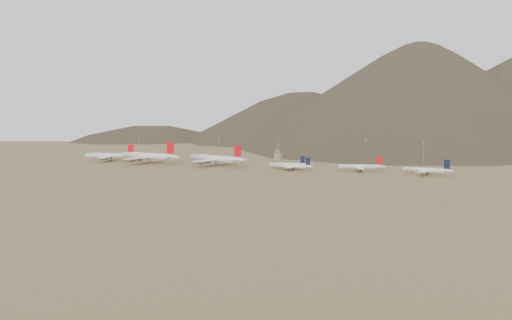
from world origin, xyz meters
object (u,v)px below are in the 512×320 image
at_px(widebody_centre, 148,156).
at_px(narrowbody_a, 288,165).
at_px(widebody_west, 110,156).
at_px(widebody_east, 216,159).
at_px(narrowbody_b, 294,166).
at_px(control_tower, 278,155).

relative_size(widebody_centre, narrowbody_a, 2.09).
bearing_deg(widebody_west, widebody_east, -18.84).
bearing_deg(narrowbody_b, widebody_centre, -177.45).
bearing_deg(control_tower, widebody_east, -111.58).
height_order(widebody_centre, control_tower, widebody_centre).
bearing_deg(widebody_east, widebody_centre, -162.66).
height_order(widebody_east, narrowbody_a, widebody_east).
xyz_separation_m(widebody_centre, control_tower, (116.15, 96.20, -2.93)).
height_order(narrowbody_a, control_tower, narrowbody_a).
bearing_deg(widebody_centre, control_tower, 45.92).
distance_m(narrowbody_b, control_tower, 112.71).
distance_m(widebody_east, narrowbody_a, 78.90).
bearing_deg(narrowbody_b, widebody_west, -178.59).
bearing_deg(widebody_east, control_tower, 81.88).
height_order(narrowbody_b, control_tower, narrowbody_b).
relative_size(widebody_centre, control_tower, 6.70).
bearing_deg(widebody_west, control_tower, 8.93).
relative_size(widebody_west, control_tower, 5.15).
xyz_separation_m(widebody_east, narrowbody_a, (78.75, 3.26, -3.56)).
bearing_deg(narrowbody_a, widebody_centre, 170.09).
xyz_separation_m(widebody_west, widebody_centre, (56.48, -5.68, 1.66)).
distance_m(widebody_east, narrowbody_b, 89.02).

